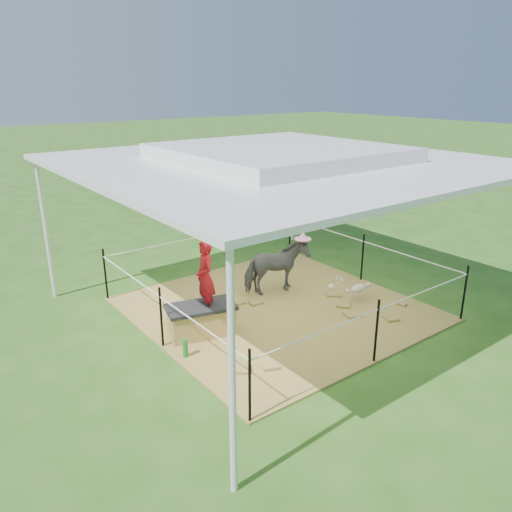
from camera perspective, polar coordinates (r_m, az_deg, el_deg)
ground at (r=9.03m, az=2.31°, el=-6.10°), size 90.00×90.00×0.00m
hay_patch at (r=9.02m, az=2.31°, el=-6.02°), size 4.60×4.60×0.03m
canopy_tent at (r=8.24m, az=2.57°, el=11.05°), size 6.30×6.30×2.90m
rope_fence at (r=8.77m, az=2.37°, el=-2.31°), size 4.54×4.54×1.00m
straw_bale at (r=8.07m, az=-6.27°, el=-7.44°), size 1.11×0.76×0.45m
dark_cloth at (r=7.96m, az=-6.34°, el=-5.81°), size 1.19×0.83×0.06m
woman at (r=7.78m, az=-5.86°, el=-1.76°), size 0.40×0.50×1.22m
green_bottle at (r=7.53m, az=-8.08°, el=-10.35°), size 0.10×0.10×0.28m
pony at (r=9.45m, az=2.32°, el=-1.34°), size 1.30×0.77×1.03m
pink_hat at (r=9.26m, az=2.37°, el=2.07°), size 0.32×0.32×0.15m
foal at (r=9.41m, az=11.65°, el=-3.46°), size 0.95×0.53×0.53m
trash_barrel at (r=15.41m, az=0.60°, el=6.48°), size 0.71×0.71×0.91m
picnic_table_near at (r=16.15m, az=-9.68°, el=6.70°), size 2.33×1.90×0.85m
picnic_table_far at (r=18.69m, az=-2.05°, el=8.39°), size 1.88×1.55×0.68m
distant_person at (r=15.55m, az=-9.36°, el=6.90°), size 0.62×0.51×1.20m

